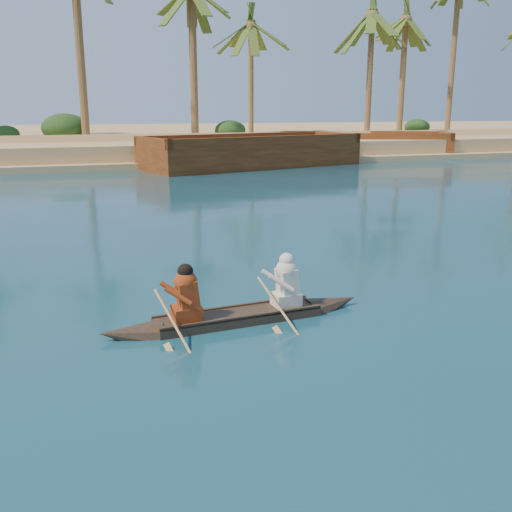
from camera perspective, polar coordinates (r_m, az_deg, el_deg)
name	(u,v)px	position (r m, az deg, el deg)	size (l,w,h in m)	color
ground	(314,268)	(12.58, 5.80, -1.19)	(160.00, 160.00, 0.00)	#0B3146
sandy_embankment	(114,139)	(58.17, -14.00, 11.27)	(150.00, 51.00, 1.50)	tan
palm_grove	(123,45)	(46.51, -13.19, 19.84)	(110.00, 14.00, 16.00)	#33571E
shrub_cluster	(133,140)	(42.85, -12.16, 11.26)	(100.00, 6.00, 2.40)	#1B3F16
canoe	(238,308)	(9.34, -1.80, -5.20)	(4.50, 0.90, 1.23)	#3C3021
barge_mid	(253,154)	(34.88, -0.29, 10.21)	(14.00, 7.73, 2.22)	brown
barge_right	(363,146)	(43.61, 10.62, 10.75)	(12.86, 8.45, 2.04)	brown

